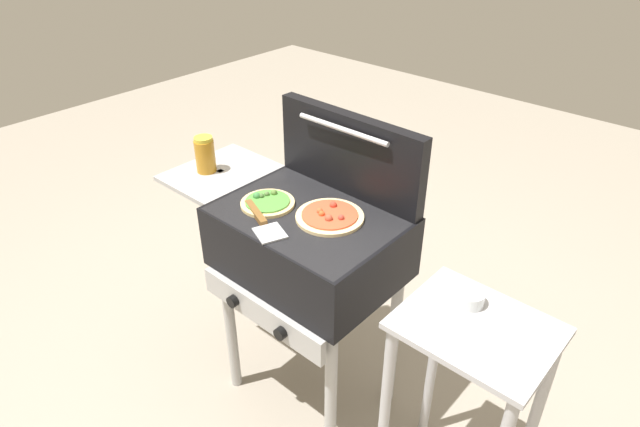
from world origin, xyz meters
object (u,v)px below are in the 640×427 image
grill (306,246)px  prep_table (466,380)px  sauce_jar (205,155)px  pizza_veggie (267,202)px  topping_bowl_near (469,298)px  pizza_pepperoni (330,216)px  spatula (262,221)px

grill → prep_table: (0.67, 0.00, -0.20)m
grill → sauce_jar: 0.55m
sauce_jar → grill: bearing=3.5°
pizza_veggie → topping_bowl_near: 0.76m
grill → pizza_pepperoni: (0.09, 0.03, 0.15)m
grill → prep_table: 0.70m
grill → spatula: bearing=-114.1°
grill → spatula: spatula is taller
grill → pizza_veggie: size_ratio=4.97×
pizza_pepperoni → topping_bowl_near: 0.53m
pizza_pepperoni → topping_bowl_near: (0.52, 0.05, -0.10)m
prep_table → topping_bowl_near: 0.27m
sauce_jar → topping_bowl_near: 1.13m
prep_table → topping_bowl_near: size_ratio=8.47×
spatula → pizza_pepperoni: bearing=48.6°
sauce_jar → prep_table: 1.25m
pizza_pepperoni → prep_table: pizza_pepperoni is taller
pizza_pepperoni → prep_table: (0.59, -0.02, -0.35)m
spatula → topping_bowl_near: size_ratio=2.81×
grill → spatula: (-0.07, -0.15, 0.15)m
topping_bowl_near → grill: bearing=-173.0°
sauce_jar → topping_bowl_near: bearing=5.4°
pizza_veggie → sauce_jar: sauce_jar is taller
pizza_pepperoni → topping_bowl_near: size_ratio=2.52×
pizza_pepperoni → prep_table: 0.68m
grill → sauce_jar: bearing=-176.5°
spatula → prep_table: 0.83m
prep_table → spatula: bearing=-168.5°
pizza_pepperoni → prep_table: size_ratio=0.30×
sauce_jar → spatula: (0.44, -0.12, -0.06)m
pizza_veggie → prep_table: pizza_veggie is taller
grill → topping_bowl_near: bearing=7.0°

